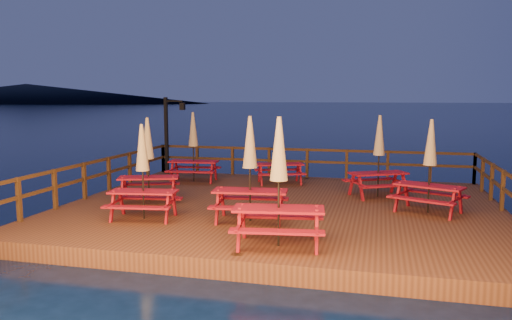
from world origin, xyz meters
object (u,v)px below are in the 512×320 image
object	(u,v)px
picnic_table_0	(279,180)
picnic_table_2	(430,165)
lamp_post	(170,128)
picnic_table_1	(250,167)

from	to	relation	value
picnic_table_0	picnic_table_2	world-z (taller)	picnic_table_0
picnic_table_2	picnic_table_0	bearing A→B (deg)	-105.73
lamp_post	picnic_table_2	bearing A→B (deg)	-26.27
lamp_post	picnic_table_1	world-z (taller)	lamp_post
lamp_post	picnic_table_0	distance (m)	10.37
picnic_table_0	picnic_table_1	distance (m)	2.12
lamp_post	picnic_table_2	world-z (taller)	lamp_post
lamp_post	picnic_table_0	xyz separation A→B (m)	(6.06, -8.40, -0.42)
lamp_post	picnic_table_1	size ratio (longest dim) A/B	1.17
picnic_table_0	picnic_table_2	size ratio (longest dim) A/B	1.07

